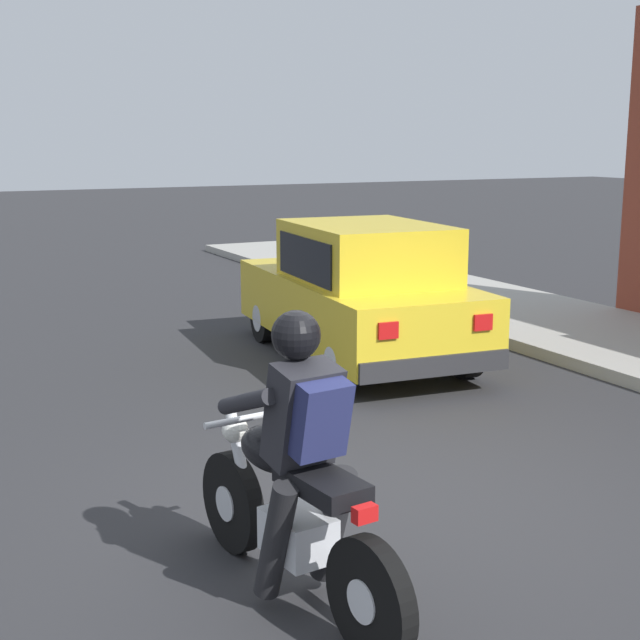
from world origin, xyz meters
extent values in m
plane|color=#2B2B2D|center=(0.00, 0.00, 0.00)|extent=(80.00, 80.00, 0.00)
cube|color=#9E9B93|center=(4.95, 3.00, 0.07)|extent=(2.60, 22.00, 0.14)
cylinder|color=black|center=(-1.24, -0.10, 0.31)|extent=(0.17, 0.63, 0.62)
cylinder|color=silver|center=(-1.24, -0.10, 0.31)|extent=(0.14, 0.23, 0.22)
cylinder|color=black|center=(-1.08, -1.49, 0.31)|extent=(0.17, 0.63, 0.62)
cylinder|color=silver|center=(-1.08, -1.49, 0.31)|extent=(0.14, 0.23, 0.22)
cube|color=silver|center=(-1.15, -0.84, 0.39)|extent=(0.32, 0.43, 0.24)
ellipsoid|color=black|center=(-1.18, -0.59, 0.80)|extent=(0.36, 0.55, 0.24)
cube|color=black|center=(-1.12, -1.07, 0.76)|extent=(0.32, 0.59, 0.10)
cylinder|color=silver|center=(-1.23, -0.20, 0.62)|extent=(0.11, 0.33, 0.68)
cylinder|color=silver|center=(-1.21, -0.32, 0.91)|extent=(0.56, 0.10, 0.04)
sphere|color=silver|center=(-1.23, -0.15, 0.79)|extent=(0.16, 0.16, 0.16)
cylinder|color=silver|center=(-0.95, -1.22, 0.29)|extent=(0.14, 0.56, 0.08)
cube|color=red|center=(-1.08, -1.44, 0.73)|extent=(0.13, 0.07, 0.08)
cylinder|color=black|center=(-1.32, -0.93, 0.43)|extent=(0.18, 0.36, 0.71)
cylinder|color=black|center=(-0.96, -0.89, 0.43)|extent=(0.18, 0.36, 0.71)
cube|color=#232328|center=(-1.15, -0.89, 1.08)|extent=(0.38, 0.36, 0.57)
cylinder|color=#232328|center=(-1.37, -0.68, 1.12)|extent=(0.15, 0.53, 0.26)
cylinder|color=#232328|center=(-0.97, -0.63, 1.12)|extent=(0.15, 0.53, 0.26)
sphere|color=black|center=(-1.15, -0.83, 1.49)|extent=(0.26, 0.26, 0.26)
cube|color=navy|center=(-1.13, -1.05, 1.10)|extent=(0.31, 0.27, 0.42)
cylinder|color=black|center=(1.21, 5.08, 0.30)|extent=(0.23, 0.61, 0.60)
cylinder|color=silver|center=(1.21, 5.08, 0.30)|extent=(0.23, 0.35, 0.33)
cylinder|color=black|center=(2.65, 4.94, 0.30)|extent=(0.23, 0.61, 0.60)
cylinder|color=silver|center=(2.65, 4.94, 0.30)|extent=(0.23, 0.35, 0.33)
cylinder|color=black|center=(0.99, 2.69, 0.30)|extent=(0.23, 0.61, 0.60)
cylinder|color=silver|center=(0.99, 2.69, 0.30)|extent=(0.23, 0.35, 0.33)
cylinder|color=black|center=(2.42, 2.55, 0.30)|extent=(0.23, 0.61, 0.60)
cylinder|color=silver|center=(2.42, 2.55, 0.30)|extent=(0.23, 0.35, 0.33)
cube|color=gold|center=(1.82, 3.81, 0.60)|extent=(1.98, 3.84, 0.70)
cube|color=gold|center=(1.80, 3.56, 1.24)|extent=(1.61, 2.03, 0.66)
cube|color=black|center=(1.88, 4.43, 1.19)|extent=(1.35, 0.47, 0.51)
cube|color=black|center=(1.07, 3.63, 1.22)|extent=(0.17, 1.52, 0.46)
cube|color=black|center=(2.52, 3.50, 1.22)|extent=(0.17, 1.52, 0.46)
cube|color=silver|center=(1.48, 5.71, 0.72)|extent=(0.24, 0.06, 0.14)
cube|color=red|center=(1.14, 2.01, 0.74)|extent=(0.20, 0.06, 0.16)
cube|color=silver|center=(2.50, 5.62, 0.72)|extent=(0.24, 0.06, 0.14)
cube|color=red|center=(2.15, 1.91, 0.74)|extent=(0.20, 0.06, 0.16)
cube|color=#28282B|center=(1.99, 5.64, 0.35)|extent=(1.61, 0.27, 0.20)
cube|color=#28282B|center=(1.65, 1.99, 0.35)|extent=(1.61, 0.27, 0.20)
camera|label=1|loc=(-3.07, -4.88, 2.49)|focal=50.00mm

